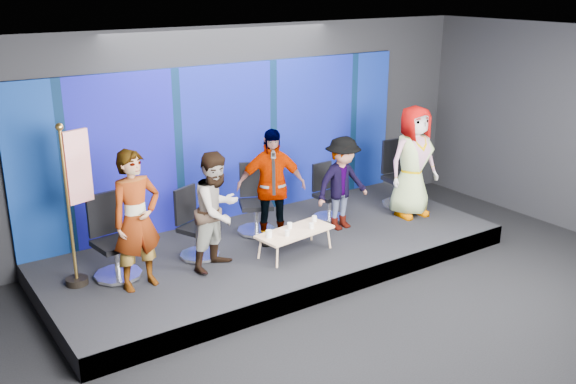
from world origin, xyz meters
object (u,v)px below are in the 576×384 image
object	(u,v)px
chair_a	(114,251)
mug_a	(269,234)
mug_e	(314,219)
chair_e	(399,185)
chair_b	(196,235)
panelist_d	(342,183)
panelist_a	(137,220)
panelist_c	(271,187)
mug_b	(287,233)
flag_stand	(76,200)
panelist_e	(413,162)
coffee_table	(295,232)
mug_c	(290,225)
chair_d	(327,201)
mug_d	(311,226)
chair_c	(256,210)
panelist_b	(217,211)

from	to	relation	value
chair_a	mug_a	bearing A→B (deg)	-27.85
mug_e	chair_e	bearing A→B (deg)	13.96
chair_b	panelist_d	xyz separation A→B (m)	(2.48, -0.30, 0.43)
panelist_a	chair_e	xyz separation A→B (m)	(5.07, 0.45, -0.55)
chair_a	panelist_c	world-z (taller)	panelist_c
mug_b	flag_stand	world-z (taller)	flag_stand
panelist_a	chair_e	distance (m)	5.12
panelist_e	mug_b	xyz separation A→B (m)	(-2.80, -0.34, -0.55)
mug_b	coffee_table	bearing A→B (deg)	25.46
mug_c	chair_d	bearing A→B (deg)	31.07
chair_d	mug_a	size ratio (longest dim) A/B	8.69
mug_b	mug_d	xyz separation A→B (m)	(0.46, 0.03, 0.00)
panelist_a	chair_b	bearing A→B (deg)	15.97
mug_e	flag_stand	xyz separation A→B (m)	(-3.35, 0.67, 0.76)
chair_d	panelist_d	distance (m)	0.68
chair_c	chair_a	bearing A→B (deg)	-148.49
chair_b	chair_e	xyz separation A→B (m)	(4.03, -0.00, 0.05)
panelist_a	mug_b	size ratio (longest dim) A/B	22.42
chair_e	mug_e	bearing A→B (deg)	-160.98
panelist_a	mug_d	xyz separation A→B (m)	(2.56, -0.33, -0.53)
panelist_a	flag_stand	xyz separation A→B (m)	(-0.59, 0.55, 0.23)
mug_a	panelist_a	bearing A→B (deg)	171.60
panelist_b	chair_e	xyz separation A→B (m)	(3.92, 0.49, -0.46)
chair_b	mug_b	bearing A→B (deg)	-61.01
chair_c	panelist_e	bearing A→B (deg)	6.16
mug_a	mug_b	size ratio (longest dim) A/B	1.30
panelist_a	mug_c	world-z (taller)	panelist_a
chair_d	mug_b	distance (m)	1.82
mug_a	chair_c	bearing A→B (deg)	68.17
mug_b	mug_e	bearing A→B (deg)	20.07
chair_c	chair_d	world-z (taller)	chair_c
flag_stand	panelist_b	bearing A→B (deg)	-34.40
panelist_d	mug_b	bearing A→B (deg)	-161.53
chair_b	mug_d	world-z (taller)	chair_b
chair_e	mug_d	xyz separation A→B (m)	(-2.51, -0.78, 0.02)
chair_c	mug_e	bearing A→B (deg)	-38.60
panelist_d	chair_e	bearing A→B (deg)	9.07
chair_e	coffee_table	distance (m)	2.86
coffee_table	mug_c	distance (m)	0.15
panelist_d	chair_b	bearing A→B (deg)	171.50
panelist_d	coffee_table	size ratio (longest dim) A/B	1.25
mug_d	mug_e	distance (m)	0.30
panelist_e	flag_stand	world-z (taller)	flag_stand
chair_a	panelist_c	bearing A→B (deg)	-11.61
mug_e	chair_b	bearing A→B (deg)	161.50
panelist_a	panelist_d	distance (m)	3.53
chair_b	mug_a	distance (m)	1.09
chair_d	panelist_e	world-z (taller)	panelist_e
panelist_e	mug_c	distance (m)	2.66
mug_c	mug_e	xyz separation A→B (m)	(0.47, 0.02, 0.00)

